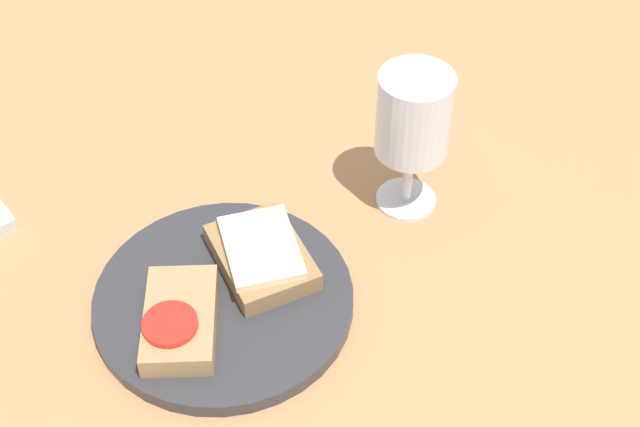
{
  "coord_description": "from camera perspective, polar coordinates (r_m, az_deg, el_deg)",
  "views": [
    {
      "loc": [
        -30.94,
        -48.81,
        66.36
      ],
      "look_at": [
        4.14,
        -3.77,
        8.0
      ],
      "focal_mm": 50.0,
      "sensor_mm": 36.0,
      "label": 1
    }
  ],
  "objects": [
    {
      "name": "wooden_table",
      "position": [
        0.87,
        -3.69,
        -2.79
      ],
      "size": [
        140.0,
        140.0,
        3.0
      ],
      "primitive_type": "cube",
      "color": "#B27F51",
      "rests_on": "ground"
    },
    {
      "name": "plate",
      "position": [
        0.81,
        -6.17,
        -5.52
      ],
      "size": [
        23.35,
        23.35,
        1.46
      ],
      "primitive_type": "cylinder",
      "color": "#333338",
      "rests_on": "wooden_table"
    },
    {
      "name": "sandwich_with_tomato",
      "position": [
        0.77,
        -8.99,
        -6.74
      ],
      "size": [
        10.93,
        11.92,
        2.78
      ],
      "color": "#A88456",
      "rests_on": "plate"
    },
    {
      "name": "sandwich_with_cheese",
      "position": [
        0.81,
        -3.76,
        -2.67
      ],
      "size": [
        9.57,
        11.74,
        2.75
      ],
      "color": "#937047",
      "rests_on": "plate"
    },
    {
      "name": "wine_glass",
      "position": [
        0.83,
        6.0,
        6.02
      ],
      "size": [
        7.05,
        7.05,
        15.4
      ],
      "color": "white",
      "rests_on": "wooden_table"
    }
  ]
}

